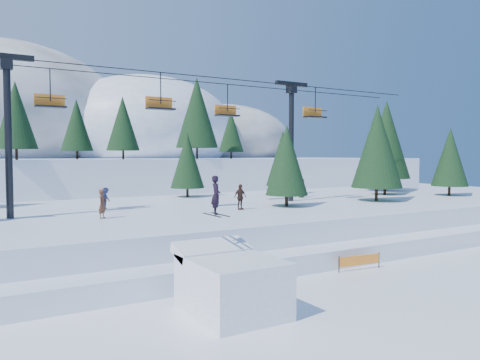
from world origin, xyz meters
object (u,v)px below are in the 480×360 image
chairlift (154,116)px  banner_near (359,260)px  jump_kicker (231,282)px  banner_far (377,246)px

chairlift → banner_near: size_ratio=16.40×
jump_kicker → chairlift: bearing=80.3°
jump_kicker → banner_far: 14.74m
banner_near → banner_far: bearing=31.1°
chairlift → banner_near: chairlift is taller
banner_near → banner_far: same height
jump_kicker → chairlift: (2.75, 16.19, 8.07)m
jump_kicker → banner_near: jump_kicker is taller
jump_kicker → banner_far: bearing=19.8°
chairlift → banner_near: bearing=-62.7°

